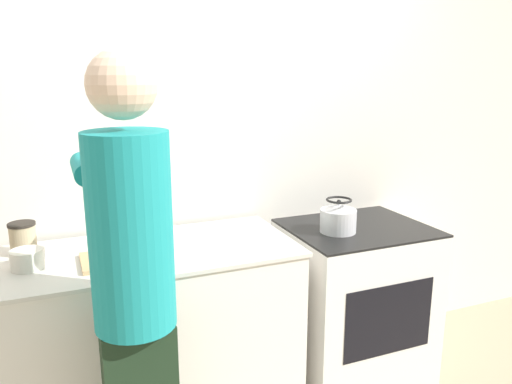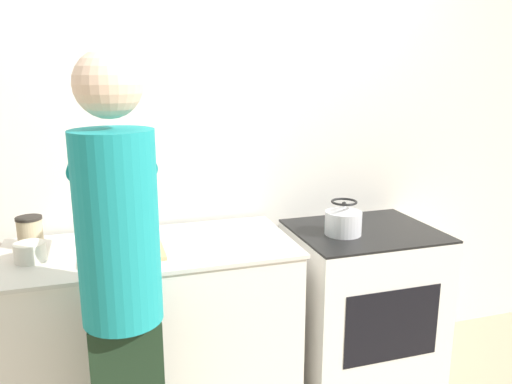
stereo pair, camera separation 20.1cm
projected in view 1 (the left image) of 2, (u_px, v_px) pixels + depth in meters
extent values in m
cube|color=silver|center=(211.00, 149.00, 2.70)|extent=(8.00, 0.05, 2.60)
cube|color=silver|center=(155.00, 341.00, 2.40)|extent=(1.32, 0.63, 0.89)
cube|color=beige|center=(150.00, 252.00, 2.29)|extent=(1.34, 0.65, 0.02)
cube|color=silver|center=(354.00, 302.00, 2.83)|extent=(0.75, 0.63, 0.87)
cube|color=black|center=(358.00, 228.00, 2.72)|extent=(0.75, 0.63, 0.01)
cube|color=black|center=(389.00, 320.00, 2.54)|extent=(0.53, 0.01, 0.38)
cylinder|color=teal|center=(131.00, 232.00, 1.70)|extent=(0.29, 0.29, 0.69)
sphere|color=beige|center=(122.00, 84.00, 1.58)|extent=(0.23, 0.23, 0.23)
cylinder|color=teal|center=(83.00, 168.00, 1.86)|extent=(0.08, 0.30, 0.08)
cylinder|color=teal|center=(149.00, 164.00, 1.95)|extent=(0.08, 0.30, 0.08)
cube|color=tan|center=(124.00, 258.00, 2.17)|extent=(0.36, 0.24, 0.02)
cube|color=silver|center=(133.00, 253.00, 2.20)|extent=(0.15, 0.10, 0.01)
cube|color=black|center=(110.00, 260.00, 2.11)|extent=(0.09, 0.07, 0.01)
cylinder|color=silver|center=(338.00, 221.00, 2.62)|extent=(0.19, 0.19, 0.12)
cone|color=silver|center=(339.00, 207.00, 2.60)|extent=(0.15, 0.15, 0.03)
sphere|color=black|center=(339.00, 202.00, 2.60)|extent=(0.02, 0.02, 0.02)
torus|color=black|center=(339.00, 200.00, 2.59)|extent=(0.14, 0.14, 0.01)
cylinder|color=silver|center=(27.00, 259.00, 2.07)|extent=(0.13, 0.13, 0.08)
cylinder|color=tan|center=(23.00, 240.00, 2.22)|extent=(0.11, 0.11, 0.13)
cylinder|color=#28231E|center=(21.00, 224.00, 2.21)|extent=(0.12, 0.12, 0.01)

